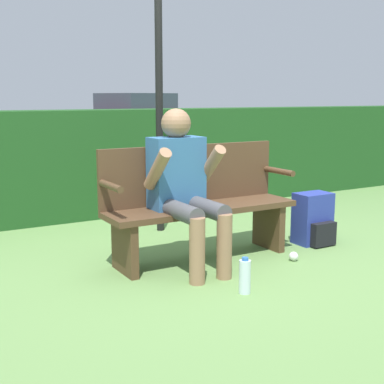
# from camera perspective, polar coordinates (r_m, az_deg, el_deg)

# --- Properties ---
(ground_plane) EXTENTS (40.00, 40.00, 0.00)m
(ground_plane) POSITION_cam_1_polar(r_m,az_deg,el_deg) (4.27, 1.07, -7.19)
(ground_plane) COLOR #668E4C
(hedge_back) EXTENTS (12.00, 0.51, 1.13)m
(hedge_back) POSITION_cam_1_polar(r_m,az_deg,el_deg) (5.90, -8.92, 3.17)
(hedge_back) COLOR #1E4C1E
(hedge_back) RESTS_ON ground
(park_bench) EXTENTS (1.56, 0.41, 0.89)m
(park_bench) POSITION_cam_1_polar(r_m,az_deg,el_deg) (4.21, 0.64, -1.06)
(park_bench) COLOR #513823
(park_bench) RESTS_ON ground
(person_seated) EXTENTS (0.54, 0.67, 1.19)m
(person_seated) POSITION_cam_1_polar(r_m,az_deg,el_deg) (3.96, -0.90, 1.12)
(person_seated) COLOR #336699
(person_seated) RESTS_ON ground
(backpack) EXTENTS (0.31, 0.28, 0.45)m
(backpack) POSITION_cam_1_polar(r_m,az_deg,el_deg) (4.79, 12.85, -2.91)
(backpack) COLOR #283893
(backpack) RESTS_ON ground
(water_bottle) EXTENTS (0.08, 0.08, 0.24)m
(water_bottle) POSITION_cam_1_polar(r_m,az_deg,el_deg) (3.55, 5.66, -8.94)
(water_bottle) COLOR silver
(water_bottle) RESTS_ON ground
(signpost) EXTENTS (0.34, 0.09, 2.91)m
(signpost) POSITION_cam_1_polar(r_m,az_deg,el_deg) (5.03, -3.53, 14.25)
(signpost) COLOR black
(signpost) RESTS_ON ground
(parked_car) EXTENTS (4.22, 2.94, 1.36)m
(parked_car) POSITION_cam_1_polar(r_m,az_deg,el_deg) (15.59, -5.95, 7.80)
(parked_car) COLOR maroon
(parked_car) RESTS_ON ground
(litter_crumple) EXTENTS (0.07, 0.07, 0.07)m
(litter_crumple) POSITION_cam_1_polar(r_m,az_deg,el_deg) (4.30, 10.78, -6.76)
(litter_crumple) COLOR silver
(litter_crumple) RESTS_ON ground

